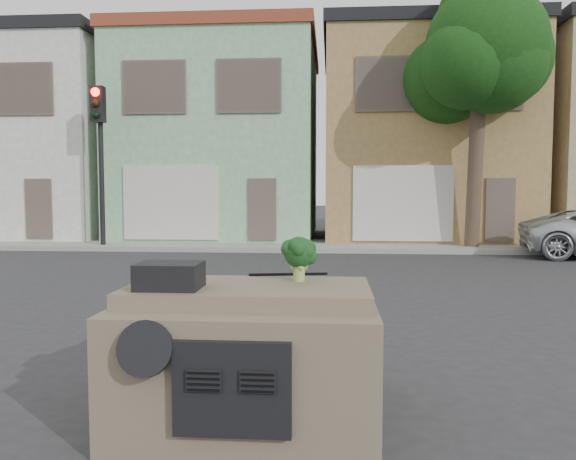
# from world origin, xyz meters

# --- Properties ---
(ground_plane) EXTENTS (120.00, 120.00, 0.00)m
(ground_plane) POSITION_xyz_m (0.00, 0.00, 0.00)
(ground_plane) COLOR #303033
(ground_plane) RESTS_ON ground
(sidewalk) EXTENTS (40.00, 3.00, 0.15)m
(sidewalk) POSITION_xyz_m (0.00, 10.50, 0.07)
(sidewalk) COLOR gray
(sidewalk) RESTS_ON ground
(townhouse_white) EXTENTS (7.20, 8.20, 7.55)m
(townhouse_white) POSITION_xyz_m (-11.00, 14.50, 3.77)
(townhouse_white) COLOR silver
(townhouse_white) RESTS_ON ground
(townhouse_mint) EXTENTS (7.20, 8.20, 7.55)m
(townhouse_mint) POSITION_xyz_m (-3.50, 14.50, 3.77)
(townhouse_mint) COLOR #8CC191
(townhouse_mint) RESTS_ON ground
(townhouse_tan) EXTENTS (7.20, 8.20, 7.55)m
(townhouse_tan) POSITION_xyz_m (4.00, 14.50, 3.77)
(townhouse_tan) COLOR #A07F49
(townhouse_tan) RESTS_ON ground
(traffic_signal) EXTENTS (0.40, 0.40, 5.10)m
(traffic_signal) POSITION_xyz_m (-6.50, 9.50, 2.55)
(traffic_signal) COLOR black
(traffic_signal) RESTS_ON ground
(tree_near) EXTENTS (4.40, 4.00, 8.50)m
(tree_near) POSITION_xyz_m (5.00, 9.80, 4.25)
(tree_near) COLOR #153D11
(tree_near) RESTS_ON ground
(car_dashboard) EXTENTS (2.00, 1.80, 1.12)m
(car_dashboard) POSITION_xyz_m (0.00, -3.00, 0.56)
(car_dashboard) COLOR #70624C
(car_dashboard) RESTS_ON ground
(instrument_hump) EXTENTS (0.48, 0.38, 0.20)m
(instrument_hump) POSITION_xyz_m (-0.58, -3.35, 1.22)
(instrument_hump) COLOR black
(instrument_hump) RESTS_ON car_dashboard
(wiper_arm) EXTENTS (0.69, 0.15, 0.02)m
(wiper_arm) POSITION_xyz_m (0.28, -2.62, 1.13)
(wiper_arm) COLOR black
(wiper_arm) RESTS_ON car_dashboard
(broccoli) EXTENTS (0.41, 0.41, 0.38)m
(broccoli) POSITION_xyz_m (0.39, -2.92, 1.31)
(broccoli) COLOR #133414
(broccoli) RESTS_ON car_dashboard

